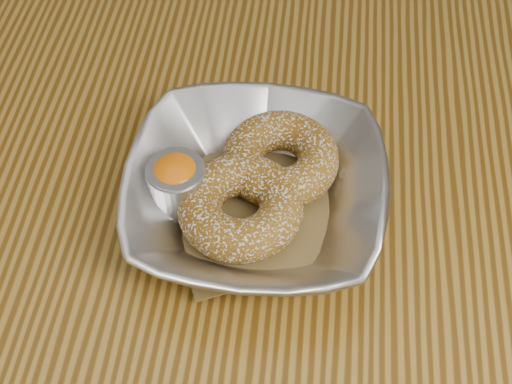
# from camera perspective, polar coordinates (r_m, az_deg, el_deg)

# --- Properties ---
(table) EXTENTS (1.20, 0.80, 0.75)m
(table) POSITION_cam_1_polar(r_m,az_deg,el_deg) (0.67, 1.08, -11.00)
(table) COLOR brown
(table) RESTS_ON ground_plane
(serving_bowl) EXTENTS (0.22, 0.22, 0.05)m
(serving_bowl) POSITION_cam_1_polar(r_m,az_deg,el_deg) (0.59, 0.00, -0.20)
(serving_bowl) COLOR #B6B8BD
(serving_bowl) RESTS_ON table
(parchment) EXTENTS (0.19, 0.19, 0.00)m
(parchment) POSITION_cam_1_polar(r_m,az_deg,el_deg) (0.61, 0.00, -1.21)
(parchment) COLOR brown
(parchment) RESTS_ON table
(donut_back) EXTENTS (0.13, 0.13, 0.04)m
(donut_back) POSITION_cam_1_polar(r_m,az_deg,el_deg) (0.61, 1.97, 2.69)
(donut_back) COLOR brown
(donut_back) RESTS_ON parchment
(donut_front) EXTENTS (0.13, 0.13, 0.04)m
(donut_front) POSITION_cam_1_polar(r_m,az_deg,el_deg) (0.58, -1.26, -1.20)
(donut_front) COLOR brown
(donut_front) RESTS_ON parchment
(ramekin) EXTENTS (0.05, 0.05, 0.05)m
(ramekin) POSITION_cam_1_polar(r_m,az_deg,el_deg) (0.59, -6.34, 0.70)
(ramekin) COLOR #B6B8BD
(ramekin) RESTS_ON table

